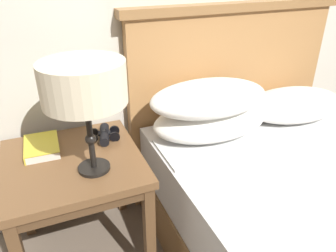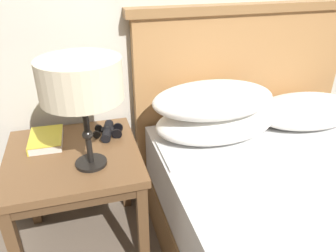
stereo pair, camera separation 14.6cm
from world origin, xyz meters
name	(u,v)px [view 1 (the left image)]	position (x,y,z in m)	size (l,w,h in m)	color
nightstand	(74,174)	(-0.64, 0.77, 0.49)	(0.58, 0.58, 0.57)	brown
bed	(324,228)	(0.31, 0.22, 0.31)	(1.28, 1.89, 1.13)	brown
table_lamp	(84,85)	(-0.56, 0.66, 0.93)	(0.31, 0.31, 0.45)	black
book_on_nightstand	(41,147)	(-0.75, 0.90, 0.58)	(0.15, 0.22, 0.04)	silver
binoculars_pair	(105,134)	(-0.46, 0.89, 0.59)	(0.15, 0.16, 0.05)	black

